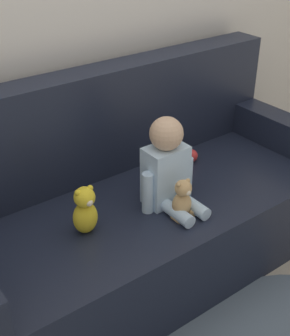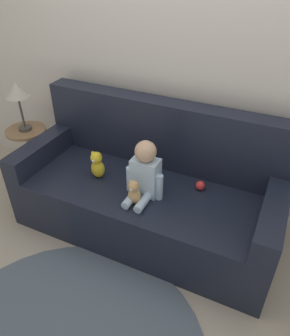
{
  "view_description": "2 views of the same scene",
  "coord_description": "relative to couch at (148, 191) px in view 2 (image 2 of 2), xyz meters",
  "views": [
    {
      "loc": [
        -1.15,
        -1.52,
        1.73
      ],
      "look_at": [
        -0.04,
        -0.04,
        0.65
      ],
      "focal_mm": 50.0,
      "sensor_mm": 36.0,
      "label": 1
    },
    {
      "loc": [
        0.88,
        -1.82,
        1.99
      ],
      "look_at": [
        0.02,
        -0.04,
        0.64
      ],
      "focal_mm": 35.0,
      "sensor_mm": 36.0,
      "label": 2
    }
  ],
  "objects": [
    {
      "name": "side_table",
      "position": [
        -1.32,
        0.09,
        0.41
      ],
      "size": [
        0.37,
        0.37,
        1.01
      ],
      "color": "#93704C",
      "rests_on": "ground_plane"
    },
    {
      "name": "plush_toy_side",
      "position": [
        -0.38,
        -0.13,
        0.23
      ],
      "size": [
        0.11,
        0.11,
        0.23
      ],
      "color": "yellow",
      "rests_on": "couch"
    },
    {
      "name": "person_baby",
      "position": [
        0.05,
        -0.17,
        0.3
      ],
      "size": [
        0.29,
        0.32,
        0.44
      ],
      "color": "silver",
      "rests_on": "couch"
    },
    {
      "name": "couch",
      "position": [
        0.0,
        0.0,
        0.0
      ],
      "size": [
        2.05,
        0.87,
        1.01
      ],
      "color": "black",
      "rests_on": "ground_plane"
    },
    {
      "name": "toy_ball",
      "position": [
        0.4,
        0.06,
        0.15
      ],
      "size": [
        0.07,
        0.07,
        0.07
      ],
      "color": "red",
      "rests_on": "couch"
    },
    {
      "name": "wall_back",
      "position": [
        0.0,
        0.45,
        0.96
      ],
      "size": [
        8.0,
        0.05,
        2.6
      ],
      "color": "silver",
      "rests_on": "ground_plane"
    },
    {
      "name": "teddy_bear_brown",
      "position": [
        0.03,
        -0.3,
        0.21
      ],
      "size": [
        0.11,
        0.09,
        0.2
      ],
      "color": "tan",
      "rests_on": "couch"
    },
    {
      "name": "ground_plane",
      "position": [
        0.0,
        -0.07,
        -0.34
      ],
      "size": [
        12.0,
        12.0,
        0.0
      ],
      "primitive_type": "plane",
      "color": "#B7AD99"
    }
  ]
}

